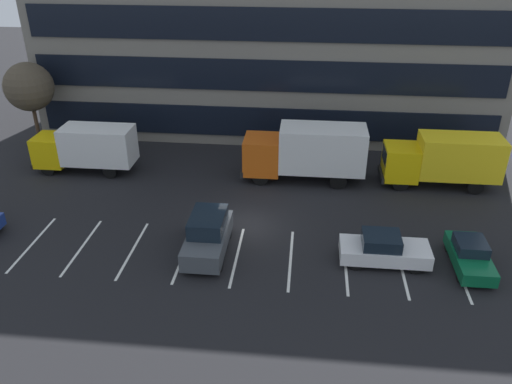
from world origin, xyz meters
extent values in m
plane|color=black|center=(0.00, 0.00, 0.00)|extent=(120.00, 120.00, 0.00)
cube|color=black|center=(0.00, 11.98, 1.98)|extent=(34.50, 0.16, 2.30)
cube|color=black|center=(0.00, 11.98, 5.58)|extent=(34.50, 0.16, 2.30)
cube|color=black|center=(0.00, 11.98, 9.18)|extent=(34.50, 0.16, 2.30)
cube|color=silver|center=(-11.20, -3.02, 0.00)|extent=(0.14, 5.40, 0.01)
cube|color=silver|center=(-8.40, -3.02, 0.00)|extent=(0.14, 5.40, 0.01)
cube|color=silver|center=(-5.60, -3.02, 0.00)|extent=(0.14, 5.40, 0.01)
cube|color=silver|center=(-2.80, -3.02, 0.00)|extent=(0.14, 5.40, 0.01)
cube|color=silver|center=(0.00, -3.02, 0.00)|extent=(0.14, 5.40, 0.01)
cube|color=silver|center=(2.80, -3.02, 0.00)|extent=(0.14, 5.40, 0.01)
cube|color=silver|center=(5.60, -3.02, 0.00)|extent=(0.14, 5.40, 0.01)
cube|color=silver|center=(8.40, -3.02, 0.00)|extent=(0.14, 5.40, 0.01)
cube|color=silver|center=(11.20, -3.02, 0.00)|extent=(0.14, 5.40, 0.01)
cube|color=yellow|center=(-14.25, 6.25, 1.49)|extent=(2.04, 2.23, 2.04)
cube|color=black|center=(-15.26, 6.25, 1.89)|extent=(0.06, 1.87, 0.90)
cube|color=white|center=(-10.82, 6.25, 2.00)|extent=(4.83, 2.32, 2.51)
cube|color=black|center=(-15.32, 6.25, 0.60)|extent=(0.19, 2.23, 0.37)
cylinder|color=black|center=(-14.25, 5.30, 0.46)|extent=(0.93, 0.28, 0.93)
cylinder|color=black|center=(-14.25, 7.21, 0.46)|extent=(0.93, 0.28, 0.93)
cylinder|color=black|center=(-9.85, 5.30, 0.46)|extent=(0.93, 0.28, 0.93)
cylinder|color=black|center=(-9.85, 7.21, 0.46)|extent=(0.93, 0.28, 0.93)
cube|color=yellow|center=(9.52, 6.51, 1.58)|extent=(2.17, 2.37, 2.17)
cube|color=black|center=(8.45, 6.51, 2.01)|extent=(0.06, 1.99, 0.95)
cube|color=yellow|center=(13.17, 6.51, 2.12)|extent=(5.13, 2.47, 2.66)
cube|color=black|center=(8.38, 6.51, 0.64)|extent=(0.20, 2.37, 0.39)
cylinder|color=black|center=(9.52, 5.49, 0.49)|extent=(0.99, 0.30, 0.99)
cylinder|color=black|center=(9.52, 7.52, 0.49)|extent=(0.99, 0.30, 0.99)
cylinder|color=black|center=(14.19, 5.49, 0.49)|extent=(0.99, 0.30, 0.99)
cylinder|color=black|center=(14.19, 7.52, 0.49)|extent=(0.99, 0.30, 0.99)
cube|color=#D85914|center=(0.41, 6.46, 1.72)|extent=(2.37, 2.58, 2.37)
cube|color=black|center=(-0.75, 6.46, 2.19)|extent=(0.06, 2.17, 1.04)
cube|color=white|center=(4.39, 6.46, 2.31)|extent=(5.59, 2.69, 2.90)
cube|color=black|center=(-0.82, 6.46, 0.70)|extent=(0.22, 2.58, 0.43)
cylinder|color=black|center=(0.41, 5.35, 0.54)|extent=(1.08, 0.32, 1.08)
cylinder|color=black|center=(0.41, 7.57, 0.54)|extent=(1.08, 0.32, 1.08)
cylinder|color=black|center=(5.51, 5.35, 0.54)|extent=(1.08, 0.32, 1.08)
cylinder|color=black|center=(5.51, 7.57, 0.54)|extent=(1.08, 0.32, 1.08)
cube|color=white|center=(7.53, -2.74, 0.62)|extent=(4.50, 1.88, 0.73)
cube|color=black|center=(7.31, -2.74, 1.30)|extent=(1.89, 1.66, 0.63)
cylinder|color=black|center=(8.97, -1.92, 0.31)|extent=(0.63, 0.23, 0.63)
cylinder|color=black|center=(8.97, -3.56, 0.31)|extent=(0.63, 0.23, 0.63)
cylinder|color=black|center=(6.09, -1.92, 0.31)|extent=(0.63, 0.23, 0.63)
cylinder|color=black|center=(6.09, -3.56, 0.31)|extent=(0.63, 0.23, 0.63)
cube|color=#0C5933|center=(11.74, -2.71, 0.55)|extent=(1.67, 3.99, 0.65)
cube|color=black|center=(11.74, -2.51, 1.15)|extent=(1.47, 1.68, 0.56)
cylinder|color=black|center=(12.46, -3.99, 0.28)|extent=(0.20, 0.56, 0.56)
cylinder|color=black|center=(11.02, -3.99, 0.28)|extent=(0.20, 0.56, 0.56)
cylinder|color=black|center=(12.46, -1.43, 0.28)|extent=(0.20, 0.56, 0.56)
cylinder|color=black|center=(11.02, -1.43, 0.28)|extent=(0.20, 0.56, 0.56)
cube|color=#474C51|center=(-1.56, -2.79, 0.77)|extent=(1.99, 4.70, 0.97)
cube|color=black|center=(-1.56, -2.55, 1.69)|extent=(1.75, 2.58, 0.87)
cylinder|color=black|center=(-0.68, -4.29, 0.35)|extent=(0.22, 0.69, 0.69)
cylinder|color=black|center=(-2.43, -4.29, 0.35)|extent=(0.22, 0.69, 0.69)
cylinder|color=black|center=(-0.68, -1.28, 0.35)|extent=(0.22, 0.69, 0.69)
cylinder|color=black|center=(-2.43, -1.28, 0.35)|extent=(0.22, 0.69, 0.69)
cylinder|color=#473323|center=(-17.00, 9.74, 1.74)|extent=(0.28, 0.28, 3.48)
sphere|color=#4C4233|center=(-17.00, 9.74, 4.87)|extent=(3.54, 3.54, 3.54)
camera|label=1|loc=(3.30, -24.89, 15.34)|focal=35.91mm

